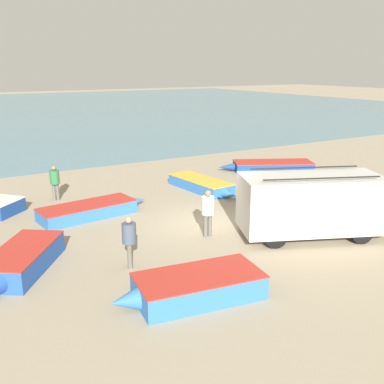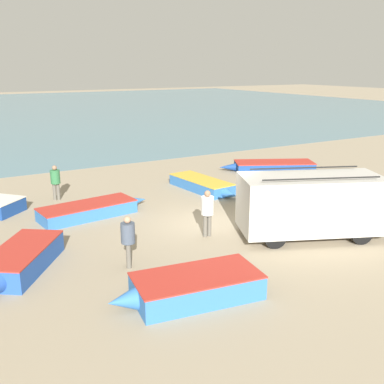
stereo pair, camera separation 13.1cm
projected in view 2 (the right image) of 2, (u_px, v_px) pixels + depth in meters
ground_plane at (212, 224)px, 17.29m from camera, size 200.00×200.00×0.00m
sea_water at (4, 111)px, 60.56m from camera, size 120.00×80.00×0.01m
parked_van at (311, 203)px, 15.77m from camera, size 5.39×3.85×2.35m
fishing_rowboat_0 at (203, 185)px, 22.00m from camera, size 1.71×4.54×0.54m
fishing_rowboat_1 at (91, 210)px, 18.19m from camera, size 4.73×1.89×0.54m
fishing_rowboat_2 at (192, 287)px, 11.71m from camera, size 4.12×2.07×0.66m
fishing_rowboat_4 at (272, 166)px, 26.03m from camera, size 5.35×3.51×0.54m
fishing_rowboat_5 at (20, 261)px, 13.25m from camera, size 3.03×3.69×0.68m
fisherman_0 at (55, 179)px, 20.19m from camera, size 0.42×0.42×1.60m
fisherman_2 at (128, 237)px, 13.38m from camera, size 0.42×0.42×1.62m
fisherman_3 at (207, 209)px, 15.82m from camera, size 0.45×0.45×1.70m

